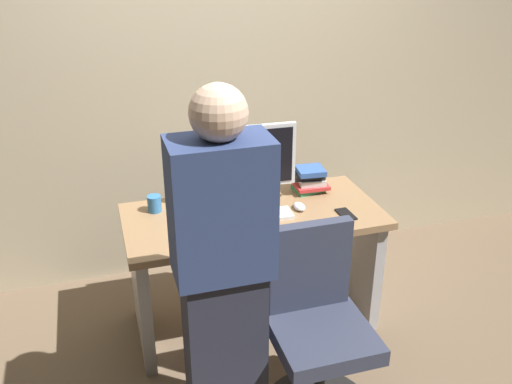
{
  "coord_description": "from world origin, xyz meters",
  "views": [
    {
      "loc": [
        -0.78,
        -2.63,
        2.12
      ],
      "look_at": [
        0.0,
        -0.05,
        0.87
      ],
      "focal_mm": 39.43,
      "sensor_mm": 36.0,
      "label": 1
    }
  ],
  "objects": [
    {
      "name": "ground_plane",
      "position": [
        0.0,
        0.0,
        0.0
      ],
      "size": [
        9.0,
        9.0,
        0.0
      ],
      "primitive_type": "plane",
      "color": "brown"
    },
    {
      "name": "wall_back",
      "position": [
        0.0,
        0.8,
        1.5
      ],
      "size": [
        6.4,
        0.1,
        3.0
      ],
      "primitive_type": "cube",
      "color": "tan",
      "rests_on": "ground"
    },
    {
      "name": "desk",
      "position": [
        0.0,
        0.0,
        0.5
      ],
      "size": [
        1.41,
        0.67,
        0.72
      ],
      "color": "#93704C",
      "rests_on": "ground"
    },
    {
      "name": "office_chair",
      "position": [
        0.1,
        -0.71,
        0.43
      ],
      "size": [
        0.52,
        0.52,
        0.94
      ],
      "color": "black",
      "rests_on": "ground"
    },
    {
      "name": "person_at_desk",
      "position": [
        -0.34,
        -0.71,
        0.84
      ],
      "size": [
        0.4,
        0.24,
        1.64
      ],
      "color": "#262838",
      "rests_on": "ground"
    },
    {
      "name": "monitor",
      "position": [
        0.01,
        0.13,
        0.98
      ],
      "size": [
        0.54,
        0.14,
        0.46
      ],
      "color": "silver",
      "rests_on": "desk"
    },
    {
      "name": "keyboard",
      "position": [
        -0.02,
        -0.06,
        0.73
      ],
      "size": [
        0.44,
        0.15,
        0.02
      ],
      "primitive_type": "cube",
      "rotation": [
        0.0,
        0.0,
        -0.05
      ],
      "color": "white",
      "rests_on": "desk"
    },
    {
      "name": "mouse",
      "position": [
        0.26,
        -0.03,
        0.74
      ],
      "size": [
        0.06,
        0.1,
        0.03
      ],
      "primitive_type": "ellipsoid",
      "color": "white",
      "rests_on": "desk"
    },
    {
      "name": "cup_near_keyboard",
      "position": [
        -0.37,
        -0.14,
        0.77
      ],
      "size": [
        0.07,
        0.07,
        0.1
      ],
      "primitive_type": "cylinder",
      "color": "#3372B2",
      "rests_on": "desk"
    },
    {
      "name": "cup_by_monitor",
      "position": [
        -0.51,
        0.18,
        0.77
      ],
      "size": [
        0.08,
        0.08,
        0.09
      ],
      "primitive_type": "cylinder",
      "color": "#3372B2",
      "rests_on": "desk"
    },
    {
      "name": "book_stack",
      "position": [
        0.4,
        0.18,
        0.8
      ],
      "size": [
        0.21,
        0.18,
        0.15
      ],
      "color": "#338C59",
      "rests_on": "desk"
    },
    {
      "name": "cell_phone",
      "position": [
        0.48,
        -0.17,
        0.73
      ],
      "size": [
        0.07,
        0.15,
        0.01
      ],
      "primitive_type": "cube",
      "rotation": [
        0.0,
        0.0,
        0.03
      ],
      "color": "black",
      "rests_on": "desk"
    }
  ]
}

